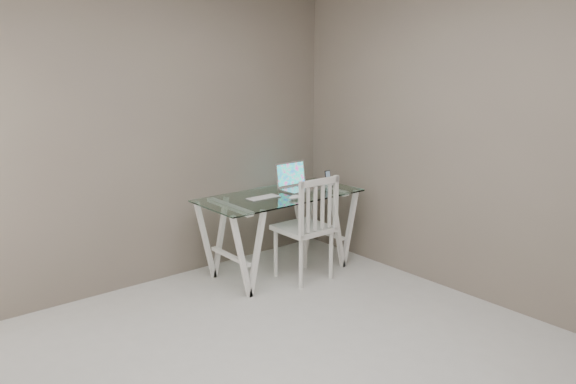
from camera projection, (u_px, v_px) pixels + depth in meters
name	position (u px, v px, depth m)	size (l,w,h in m)	color
room	(306.00, 106.00, 2.91)	(4.50, 4.52, 2.71)	#B7B5AF
desk	(280.00, 233.00, 5.18)	(1.50, 0.70, 0.75)	silver
chair	(309.00, 224.00, 4.96)	(0.44, 0.44, 0.96)	silver
laptop	(296.00, 183.00, 5.32)	(0.35, 0.28, 0.25)	silver
keyboard	(263.00, 198.00, 4.97)	(0.31, 0.13, 0.01)	silver
mouse	(295.00, 197.00, 4.93)	(0.12, 0.07, 0.04)	white
phone_dock	(328.00, 181.00, 5.50)	(0.08, 0.08, 0.14)	white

